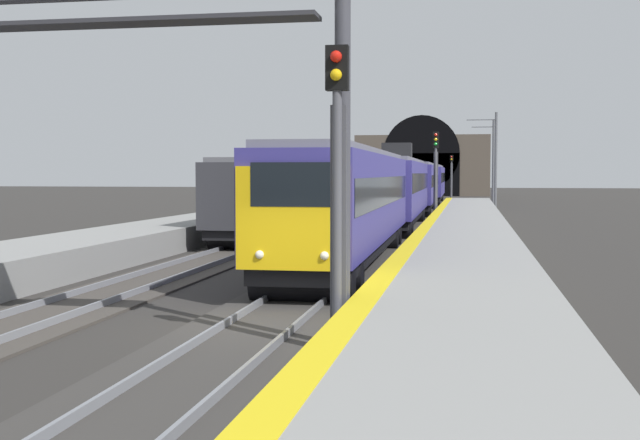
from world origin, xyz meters
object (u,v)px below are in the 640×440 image
(catenary_mast_near, at_px, (495,160))
(catenary_mast_far, at_px, (493,163))
(train_main_approaching, at_px, (409,186))
(train_adjacent_platform, at_px, (344,187))
(railway_signal_mid, at_px, (436,168))
(railway_signal_far, at_px, (451,173))
(overhead_signal_gantry, at_px, (111,66))
(railway_signal_near, at_px, (337,176))

(catenary_mast_near, relative_size, catenary_mast_far, 1.02)
(train_main_approaching, bearing_deg, train_adjacent_platform, -126.25)
(train_main_approaching, height_order, railway_signal_mid, railway_signal_mid)
(train_adjacent_platform, height_order, railway_signal_far, railway_signal_far)
(train_main_approaching, height_order, railway_signal_far, railway_signal_far)
(overhead_signal_gantry, distance_m, catenary_mast_far, 62.13)
(train_main_approaching, bearing_deg, railway_signal_mid, 47.07)
(overhead_signal_gantry, distance_m, catenary_mast_near, 54.74)
(railway_signal_mid, bearing_deg, overhead_signal_gantry, -6.25)
(train_adjacent_platform, xyz_separation_m, railway_signal_far, (40.24, -6.79, 0.94))
(train_main_approaching, xyz_separation_m, railway_signal_near, (-41.64, -1.84, 0.86))
(train_adjacent_platform, relative_size, railway_signal_far, 10.88)
(catenary_mast_far, bearing_deg, railway_signal_far, 10.27)
(catenary_mast_near, xyz_separation_m, catenary_mast_far, (7.47, -0.01, -0.11))
(railway_signal_near, height_order, catenary_mast_near, catenary_mast_near)
(catenary_mast_near, bearing_deg, railway_signal_far, 7.79)
(catenary_mast_far, bearing_deg, train_main_approaching, 163.51)
(train_adjacent_platform, bearing_deg, catenary_mast_far, -32.55)
(railway_signal_near, relative_size, catenary_mast_near, 0.65)
(train_main_approaching, height_order, train_adjacent_platform, train_main_approaching)
(train_adjacent_platform, bearing_deg, overhead_signal_gantry, -176.37)
(railway_signal_near, xyz_separation_m, catenary_mast_far, (62.12, -4.22, 0.98))
(catenary_mast_far, bearing_deg, train_adjacent_platform, 146.99)
(railway_signal_mid, height_order, railway_signal_far, railway_signal_mid)
(train_adjacent_platform, height_order, railway_signal_mid, railway_signal_mid)
(train_adjacent_platform, distance_m, railway_signal_far, 40.82)
(overhead_signal_gantry, relative_size, catenary_mast_far, 1.13)
(train_adjacent_platform, height_order, catenary_mast_far, catenary_mast_far)
(train_main_approaching, bearing_deg, railway_signal_far, 176.88)
(train_adjacent_platform, xyz_separation_m, railway_signal_near, (-45.17, -6.79, 0.94))
(train_main_approaching, relative_size, catenary_mast_near, 9.28)
(train_adjacent_platform, distance_m, catenary_mast_near, 14.66)
(railway_signal_far, height_order, catenary_mast_near, catenary_mast_near)
(railway_signal_far, relative_size, overhead_signal_gantry, 0.59)
(railway_signal_near, bearing_deg, train_main_approaching, -177.47)
(train_main_approaching, distance_m, train_adjacent_platform, 6.08)
(train_main_approaching, relative_size, railway_signal_near, 14.25)
(catenary_mast_far, bearing_deg, overhead_signal_gantry, 172.10)
(train_main_approaching, bearing_deg, overhead_signal_gantry, -4.16)
(train_adjacent_platform, xyz_separation_m, catenary_mast_near, (9.48, -11.00, 2.03))
(train_main_approaching, relative_size, railway_signal_mid, 12.93)
(catenary_mast_near, bearing_deg, catenary_mast_far, -0.10)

